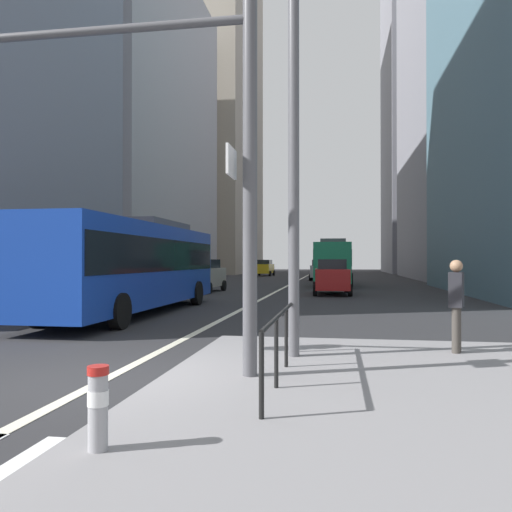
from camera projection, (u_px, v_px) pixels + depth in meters
ground_plane at (270, 295)px, 27.58m from camera, size 160.00×160.00×0.00m
median_island at (498, 413)px, 5.97m from camera, size 9.00×10.00×0.15m
lane_centre_line at (288, 286)px, 37.45m from camera, size 0.20×80.00×0.01m
office_tower_left_mid at (132, 125)px, 48.80m from camera, size 10.78×25.42×29.90m
office_tower_left_far at (207, 107)px, 77.28m from camera, size 13.64×24.13×50.90m
office_tower_right_mid at (467, 89)px, 52.28m from camera, size 11.72×22.18×39.39m
office_tower_right_far at (425, 94)px, 77.29m from camera, size 11.84×18.58×54.76m
city_bus_blue_oncoming at (134, 262)px, 17.75m from camera, size 2.71×11.92×3.40m
city_bus_red_receding at (334, 261)px, 38.35m from camera, size 2.83×11.07×3.40m
car_oncoming_mid at (265, 268)px, 61.04m from camera, size 2.17×4.14×1.94m
car_receding_near at (321, 270)px, 47.54m from camera, size 2.07×4.34×1.94m
car_receding_far at (331, 276)px, 27.87m from camera, size 2.21×4.61×1.94m
car_oncoming_far at (202, 275)px, 30.06m from camera, size 2.21×4.55×1.94m
traffic_signal_gantry at (129, 120)px, 7.92m from camera, size 5.83×0.65×6.00m
street_lamp_post at (294, 74)px, 9.18m from camera, size 5.50×0.32×8.00m
bollard_left at (98, 403)px, 4.61m from camera, size 0.20×0.20×0.77m
pedestrian_railing at (282, 328)px, 7.55m from camera, size 0.06×4.15×0.98m
pedestrian_waiting at (456, 301)px, 9.51m from camera, size 0.36×0.44×1.75m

